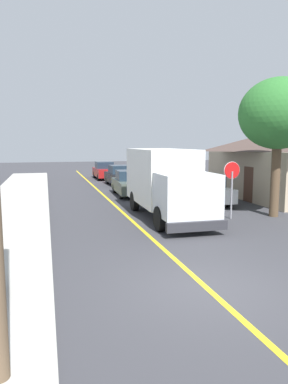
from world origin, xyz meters
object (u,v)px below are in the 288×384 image
(box_truck, at_px, (166,180))
(parked_car_mid, at_px, (120,176))
(stop_sign, at_px, (232,179))
(parked_car_near, at_px, (129,184))
(street_tree_far_side, at_px, (279,114))
(parked_van_across, at_px, (205,190))
(parked_car_far, at_px, (104,171))

(box_truck, distance_m, parked_car_mid, 12.92)
(box_truck, distance_m, stop_sign, 3.04)
(parked_car_near, relative_size, stop_sign, 1.69)
(box_truck, bearing_deg, parked_car_mid, 88.04)
(parked_car_near, xyz_separation_m, street_tree_far_side, (5.13, -8.54, 4.01))
(box_truck, relative_size, street_tree_far_side, 1.11)
(parked_van_across, bearing_deg, box_truck, -139.01)
(street_tree_far_side, bearing_deg, parked_car_mid, 108.09)
(box_truck, height_order, parked_car_mid, box_truck)
(street_tree_far_side, bearing_deg, parked_car_near, 121.02)
(parked_car_near, bearing_deg, parked_car_mid, 84.66)
(parked_car_near, distance_m, street_tree_far_side, 10.74)
(box_truck, distance_m, street_tree_far_side, 6.02)
(stop_sign, bearing_deg, parked_car_near, 108.84)
(parked_car_far, bearing_deg, parked_van_across, -77.81)
(stop_sign, height_order, street_tree_far_side, street_tree_far_side)
(parked_car_near, relative_size, street_tree_far_side, 0.69)
(parked_van_across, height_order, stop_sign, stop_sign)
(parked_car_far, distance_m, stop_sign, 20.10)
(parked_car_near, xyz_separation_m, parked_van_across, (3.55, -4.29, 0.00))
(box_truck, xyz_separation_m, parked_car_mid, (0.44, 12.88, -0.97))
(parked_car_near, distance_m, parked_van_across, 5.56)
(parked_car_near, height_order, stop_sign, stop_sign)
(box_truck, distance_m, parked_car_near, 7.36)
(parked_van_across, bearing_deg, parked_car_mid, 107.04)
(parked_car_far, xyz_separation_m, parked_van_across, (3.39, -15.71, 0.00))
(parked_van_across, xyz_separation_m, street_tree_far_side, (1.59, -4.25, 4.01))
(parked_car_far, distance_m, parked_van_across, 16.07)
(box_truck, height_order, parked_car_near, box_truck)
(parked_car_near, distance_m, stop_sign, 9.00)
(parked_car_mid, xyz_separation_m, parked_car_far, (-0.37, 5.85, 0.00))
(parked_car_near, height_order, parked_van_across, same)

